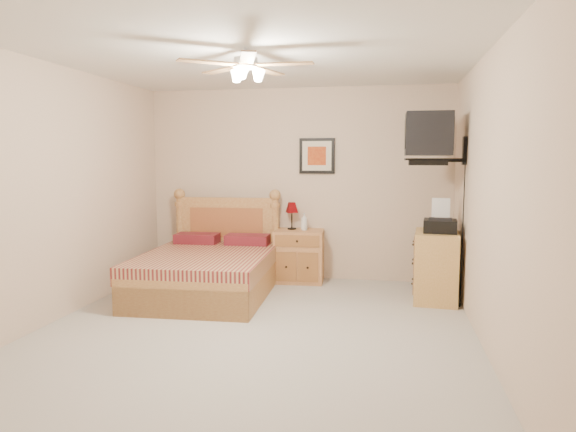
# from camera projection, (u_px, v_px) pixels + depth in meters

# --- Properties ---
(floor) EXTENTS (4.50, 4.50, 0.00)m
(floor) POSITION_uv_depth(u_px,v_px,m) (254.00, 332.00, 4.72)
(floor) COLOR #ABA49A
(floor) RESTS_ON ground
(ceiling) EXTENTS (4.00, 4.50, 0.04)m
(ceiling) POSITION_uv_depth(u_px,v_px,m) (252.00, 53.00, 4.44)
(ceiling) COLOR white
(ceiling) RESTS_ON ground
(wall_back) EXTENTS (4.00, 0.04, 2.50)m
(wall_back) POSITION_uv_depth(u_px,v_px,m) (297.00, 184.00, 6.78)
(wall_back) COLOR beige
(wall_back) RESTS_ON ground
(wall_front) EXTENTS (4.00, 0.04, 2.50)m
(wall_front) POSITION_uv_depth(u_px,v_px,m) (128.00, 232.00, 2.39)
(wall_front) COLOR beige
(wall_front) RESTS_ON ground
(wall_left) EXTENTS (0.04, 4.50, 2.50)m
(wall_left) POSITION_uv_depth(u_px,v_px,m) (53.00, 194.00, 4.96)
(wall_left) COLOR beige
(wall_left) RESTS_ON ground
(wall_right) EXTENTS (0.04, 4.50, 2.50)m
(wall_right) POSITION_uv_depth(u_px,v_px,m) (489.00, 200.00, 4.20)
(wall_right) COLOR beige
(wall_right) RESTS_ON ground
(bed) EXTENTS (1.49, 1.90, 1.19)m
(bed) POSITION_uv_depth(u_px,v_px,m) (206.00, 245.00, 5.91)
(bed) COLOR #A25E33
(bed) RESTS_ON ground
(nightstand) EXTENTS (0.65, 0.50, 0.67)m
(nightstand) POSITION_uv_depth(u_px,v_px,m) (299.00, 256.00, 6.63)
(nightstand) COLOR #A06B44
(nightstand) RESTS_ON ground
(table_lamp) EXTENTS (0.24, 0.24, 0.35)m
(table_lamp) POSITION_uv_depth(u_px,v_px,m) (292.00, 216.00, 6.66)
(table_lamp) COLOR #5E0104
(table_lamp) RESTS_ON nightstand
(lotion_bottle) EXTENTS (0.10, 0.10, 0.22)m
(lotion_bottle) POSITION_uv_depth(u_px,v_px,m) (304.00, 222.00, 6.58)
(lotion_bottle) COLOR white
(lotion_bottle) RESTS_ON nightstand
(framed_picture) EXTENTS (0.46, 0.04, 0.46)m
(framed_picture) POSITION_uv_depth(u_px,v_px,m) (317.00, 156.00, 6.66)
(framed_picture) COLOR black
(framed_picture) RESTS_ON wall_back
(dresser) EXTENTS (0.51, 0.69, 0.78)m
(dresser) POSITION_uv_depth(u_px,v_px,m) (436.00, 266.00, 5.72)
(dresser) COLOR #B08238
(dresser) RESTS_ON ground
(fax_machine) EXTENTS (0.38, 0.40, 0.37)m
(fax_machine) POSITION_uv_depth(u_px,v_px,m) (441.00, 216.00, 5.60)
(fax_machine) COLOR black
(fax_machine) RESTS_ON dresser
(magazine_lower) EXTENTS (0.25, 0.31, 0.03)m
(magazine_lower) POSITION_uv_depth(u_px,v_px,m) (430.00, 228.00, 5.88)
(magazine_lower) COLOR beige
(magazine_lower) RESTS_ON dresser
(magazine_upper) EXTENTS (0.28, 0.34, 0.02)m
(magazine_upper) POSITION_uv_depth(u_px,v_px,m) (431.00, 226.00, 5.88)
(magazine_upper) COLOR tan
(magazine_upper) RESTS_ON magazine_lower
(wall_tv) EXTENTS (0.56, 0.46, 0.58)m
(wall_tv) POSITION_uv_depth(u_px,v_px,m) (443.00, 138.00, 5.49)
(wall_tv) COLOR black
(wall_tv) RESTS_ON wall_right
(ceiling_fan) EXTENTS (1.14, 1.14, 0.28)m
(ceiling_fan) POSITION_uv_depth(u_px,v_px,m) (246.00, 65.00, 4.26)
(ceiling_fan) COLOR silver
(ceiling_fan) RESTS_ON ceiling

